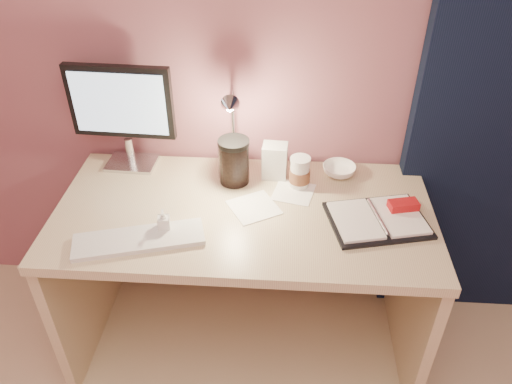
# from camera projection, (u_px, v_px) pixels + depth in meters

# --- Properties ---
(room) EXTENTS (3.50, 3.50, 3.50)m
(room) POSITION_uv_depth(u_px,v_px,m) (512.00, 80.00, 1.80)
(room) COLOR #C6B28E
(room) RESTS_ON ground
(desk) EXTENTS (1.40, 0.70, 0.73)m
(desk) POSITION_uv_depth(u_px,v_px,m) (246.00, 242.00, 2.04)
(desk) COLOR beige
(desk) RESTS_ON ground
(monitor) EXTENTS (0.41, 0.16, 0.44)m
(monitor) POSITION_uv_depth(u_px,v_px,m) (122.00, 108.00, 1.94)
(monitor) COLOR silver
(monitor) RESTS_ON desk
(keyboard) EXTENTS (0.46, 0.24, 0.02)m
(keyboard) POSITION_uv_depth(u_px,v_px,m) (139.00, 239.00, 1.70)
(keyboard) COLOR silver
(keyboard) RESTS_ON desk
(planner) EXTENTS (0.39, 0.32, 0.05)m
(planner) POSITION_uv_depth(u_px,v_px,m) (380.00, 218.00, 1.78)
(planner) COLOR black
(planner) RESTS_ON desk
(paper_b) EXTENTS (0.18, 0.18, 0.00)m
(paper_b) POSITION_uv_depth(u_px,v_px,m) (294.00, 192.00, 1.93)
(paper_b) COLOR white
(paper_b) RESTS_ON desk
(paper_c) EXTENTS (0.22, 0.22, 0.00)m
(paper_c) POSITION_uv_depth(u_px,v_px,m) (254.00, 207.00, 1.85)
(paper_c) COLOR white
(paper_c) RESTS_ON desk
(coffee_cup) EXTENTS (0.08, 0.08, 0.13)m
(coffee_cup) POSITION_uv_depth(u_px,v_px,m) (300.00, 173.00, 1.93)
(coffee_cup) COLOR silver
(coffee_cup) RESTS_ON desk
(clear_cup) EXTENTS (0.09, 0.09, 0.16)m
(clear_cup) POSITION_uv_depth(u_px,v_px,m) (229.00, 159.00, 1.98)
(clear_cup) COLOR white
(clear_cup) RESTS_ON desk
(bowl) EXTENTS (0.17, 0.17, 0.04)m
(bowl) POSITION_uv_depth(u_px,v_px,m) (339.00, 170.00, 2.02)
(bowl) COLOR white
(bowl) RESTS_ON desk
(lotion_bottle) EXTENTS (0.05, 0.05, 0.09)m
(lotion_bottle) POSITION_uv_depth(u_px,v_px,m) (164.00, 221.00, 1.72)
(lotion_bottle) COLOR silver
(lotion_bottle) RESTS_ON desk
(dark_jar) EXTENTS (0.12, 0.12, 0.17)m
(dark_jar) POSITION_uv_depth(u_px,v_px,m) (234.00, 163.00, 1.95)
(dark_jar) COLOR black
(dark_jar) RESTS_ON desk
(product_box) EXTENTS (0.10, 0.08, 0.15)m
(product_box) POSITION_uv_depth(u_px,v_px,m) (275.00, 161.00, 1.98)
(product_box) COLOR silver
(product_box) RESTS_ON desk
(desk_lamp) EXTENTS (0.09, 0.23, 0.38)m
(desk_lamp) POSITION_uv_depth(u_px,v_px,m) (229.00, 125.00, 1.88)
(desk_lamp) COLOR silver
(desk_lamp) RESTS_ON desk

